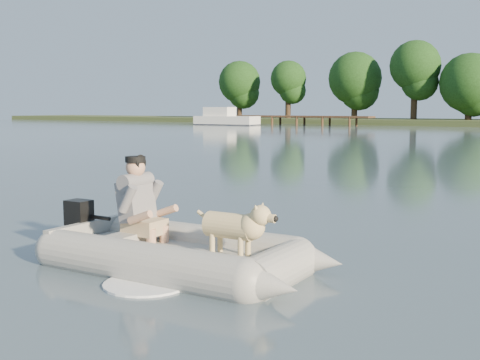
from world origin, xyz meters
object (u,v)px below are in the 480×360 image
Objects in this scene: dinghy at (181,219)px; man at (137,198)px; dock at (292,120)px; dog at (230,230)px; cabin_cruiser at (227,116)px.

dinghy is 0.73m from man.
dinghy is 4.14× the size of man.
dock is 58.20m from man.
cabin_cruiser reaches higher than dog.
dock is at bearing 24.33° from cabin_cruiser.
cabin_cruiser is (-6.34, -3.33, 0.46)m from dock.
cabin_cruiser reaches higher than man.
dock reaches higher than dog.
man is at bearing 180.00° from dog.
dinghy is at bearing -175.43° from dog.
dinghy is at bearing -59.14° from cabin_cruiser.
man is 0.15× the size of cabin_cruiser.
dock is 19.24× the size of dog.
dock is 16.65× the size of man.
dock is 7.17m from cabin_cruiser.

